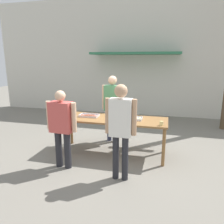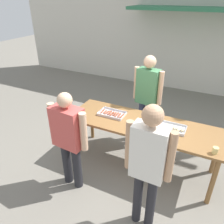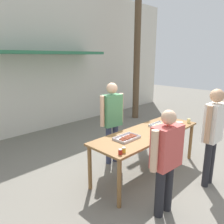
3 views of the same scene
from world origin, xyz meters
name	(u,v)px [view 2 (image 2 of 3)]	position (x,y,z in m)	size (l,w,h in m)	color
ground_plane	(139,164)	(0.00, 0.00, 0.00)	(24.00, 24.00, 0.00)	slate
building_facade_back	(193,13)	(0.00, 3.98, 2.26)	(12.00, 1.11, 4.50)	beige
serving_table	(142,128)	(0.00, 0.00, 0.78)	(2.52, 0.83, 0.87)	brown
food_tray_sausages	(112,114)	(-0.57, 0.04, 0.88)	(0.46, 0.29, 0.04)	silver
food_tray_buns	(172,128)	(0.47, 0.04, 0.89)	(0.41, 0.28, 0.07)	silver
condiment_jar_mustard	(74,114)	(-1.13, -0.31, 0.91)	(0.06, 0.06, 0.08)	#B22319
condiment_jar_ketchup	(79,115)	(-1.04, -0.30, 0.91)	(0.06, 0.06, 0.08)	gold
beer_cup	(215,150)	(1.12, -0.30, 0.91)	(0.08, 0.08, 0.09)	#DBC67A
person_server_behind_table	(147,92)	(-0.19, 0.80, 1.07)	(0.59, 0.28, 1.78)	#333851
person_customer_holding_hotdog	(69,135)	(-0.81, -0.90, 0.94)	(0.66, 0.28, 1.61)	#232328
person_customer_with_cup	(148,161)	(0.43, -1.07, 1.07)	(0.57, 0.23, 1.78)	#232328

